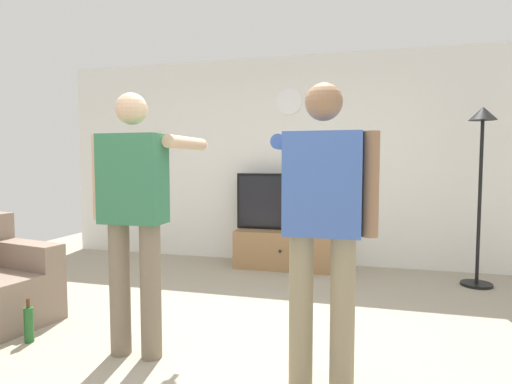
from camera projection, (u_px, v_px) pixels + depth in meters
The scene contains 10 objects.
ground_plane at pixel (210, 361), 2.80m from camera, with size 8.40×8.40×0.00m, color #9E937F.
back_wall at pixel (290, 160), 5.55m from camera, with size 6.40×0.10×2.70m, color silver.
tv_stand at pixel (284, 249), 5.29m from camera, with size 1.21×0.55×0.47m.
television at pixel (285, 202), 5.29m from camera, with size 1.26×0.07×0.71m.
wall_clock at pixel (289, 102), 5.44m from camera, with size 0.34×0.34×0.03m, color white.
framed_picture at pixel (142, 151), 6.03m from camera, with size 0.62×0.04×0.45m, color #997047.
floor_lamp at pixel (481, 159), 4.41m from camera, with size 0.32×0.32×1.90m.
person_standing_nearer_lamp at pixel (135, 208), 2.83m from camera, with size 0.61×0.78×1.78m.
person_standing_nearer_couch at pixel (323, 218), 2.39m from camera, with size 0.61×0.78×1.77m.
beverage_bottle at pixel (29, 324), 3.09m from camera, with size 0.07×0.07×0.33m.
Camera 1 is at (0.99, -2.55, 1.33)m, focal length 29.44 mm.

